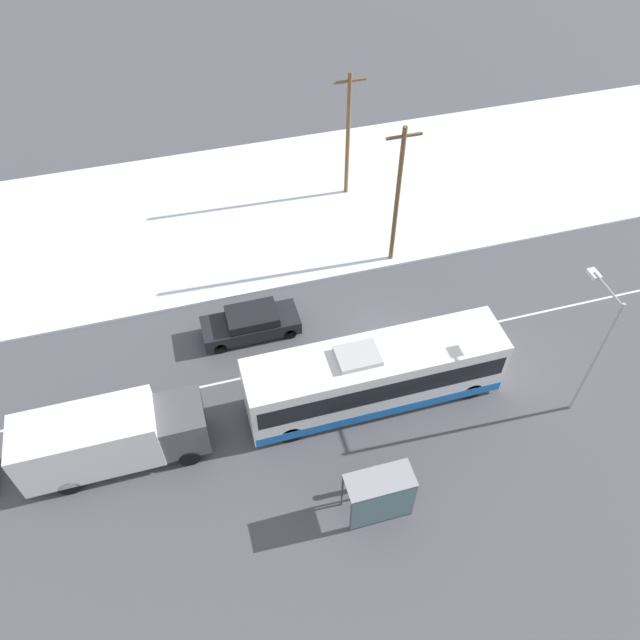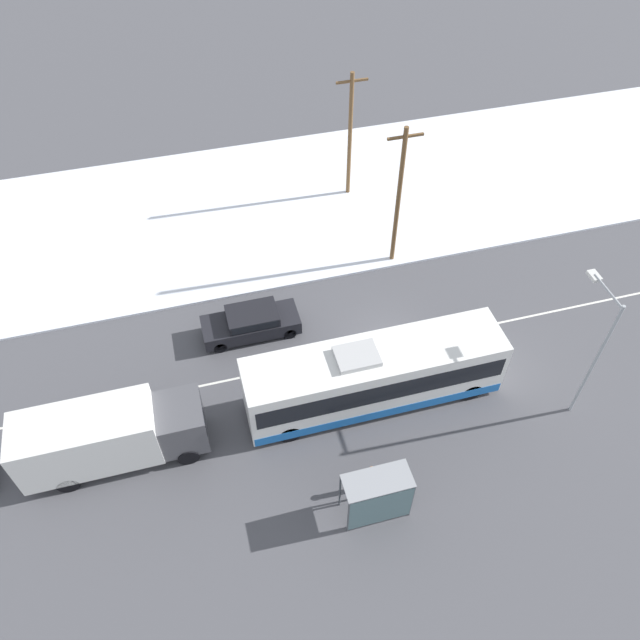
{
  "view_description": "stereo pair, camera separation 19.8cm",
  "coord_description": "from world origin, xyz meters",
  "px_view_note": "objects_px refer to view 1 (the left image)",
  "views": [
    {
      "loc": [
        -8.51,
        -17.9,
        23.48
      ],
      "look_at": [
        -3.12,
        1.33,
        1.4
      ],
      "focal_mm": 35.0,
      "sensor_mm": 36.0,
      "label": 1
    },
    {
      "loc": [
        -8.32,
        -17.95,
        23.48
      ],
      "look_at": [
        -3.12,
        1.33,
        1.4
      ],
      "focal_mm": 35.0,
      "sensor_mm": 36.0,
      "label": 2
    }
  ],
  "objects_px": {
    "city_bus": "(375,375)",
    "streetlamp": "(596,338)",
    "sedan_car": "(251,322)",
    "utility_pole_roadside": "(397,196)",
    "utility_pole_snowlot": "(348,134)",
    "box_truck": "(109,437)",
    "bus_shelter": "(381,496)",
    "pedestrian_at_stop": "(373,475)"
  },
  "relations": [
    {
      "from": "box_truck",
      "to": "streetlamp",
      "type": "bearing_deg",
      "value": -6.87
    },
    {
      "from": "pedestrian_at_stop",
      "to": "bus_shelter",
      "type": "distance_m",
      "value": 1.45
    },
    {
      "from": "bus_shelter",
      "to": "streetlamp",
      "type": "xyz_separation_m",
      "value": [
        10.03,
        2.95,
        2.62
      ]
    },
    {
      "from": "streetlamp",
      "to": "utility_pole_roadside",
      "type": "relative_size",
      "value": 0.82
    },
    {
      "from": "streetlamp",
      "to": "sedan_car",
      "type": "bearing_deg",
      "value": 148.93
    },
    {
      "from": "utility_pole_roadside",
      "to": "streetlamp",
      "type": "bearing_deg",
      "value": -68.24
    },
    {
      "from": "city_bus",
      "to": "sedan_car",
      "type": "height_order",
      "value": "city_bus"
    },
    {
      "from": "box_truck",
      "to": "utility_pole_snowlot",
      "type": "distance_m",
      "value": 21.33
    },
    {
      "from": "streetlamp",
      "to": "utility_pole_snowlot",
      "type": "xyz_separation_m",
      "value": [
        -5.0,
        17.57,
        -0.19
      ]
    },
    {
      "from": "sedan_car",
      "to": "utility_pole_roadside",
      "type": "bearing_deg",
      "value": -158.88
    },
    {
      "from": "sedan_car",
      "to": "utility_pole_snowlot",
      "type": "height_order",
      "value": "utility_pole_snowlot"
    },
    {
      "from": "box_truck",
      "to": "sedan_car",
      "type": "xyz_separation_m",
      "value": [
        6.87,
        5.4,
        -0.9
      ]
    },
    {
      "from": "box_truck",
      "to": "utility_pole_snowlot",
      "type": "height_order",
      "value": "utility_pole_snowlot"
    },
    {
      "from": "pedestrian_at_stop",
      "to": "city_bus",
      "type": "bearing_deg",
      "value": 70.74
    },
    {
      "from": "pedestrian_at_stop",
      "to": "streetlamp",
      "type": "height_order",
      "value": "streetlamp"
    },
    {
      "from": "city_bus",
      "to": "bus_shelter",
      "type": "distance_m",
      "value": 5.65
    },
    {
      "from": "sedan_car",
      "to": "utility_pole_snowlot",
      "type": "distance_m",
      "value": 13.01
    },
    {
      "from": "sedan_car",
      "to": "bus_shelter",
      "type": "height_order",
      "value": "bus_shelter"
    },
    {
      "from": "sedan_car",
      "to": "city_bus",
      "type": "bearing_deg",
      "value": 130.18
    },
    {
      "from": "bus_shelter",
      "to": "city_bus",
      "type": "bearing_deg",
      "value": 73.5
    },
    {
      "from": "streetlamp",
      "to": "pedestrian_at_stop",
      "type": "bearing_deg",
      "value": -170.25
    },
    {
      "from": "pedestrian_at_stop",
      "to": "streetlamp",
      "type": "relative_size",
      "value": 0.23
    },
    {
      "from": "streetlamp",
      "to": "box_truck",
      "type": "bearing_deg",
      "value": 173.13
    },
    {
      "from": "utility_pole_roadside",
      "to": "utility_pole_snowlot",
      "type": "bearing_deg",
      "value": 95.15
    },
    {
      "from": "city_bus",
      "to": "pedestrian_at_stop",
      "type": "height_order",
      "value": "city_bus"
    },
    {
      "from": "streetlamp",
      "to": "utility_pole_snowlot",
      "type": "distance_m",
      "value": 18.27
    },
    {
      "from": "utility_pole_snowlot",
      "to": "bus_shelter",
      "type": "bearing_deg",
      "value": -103.76
    },
    {
      "from": "sedan_car",
      "to": "pedestrian_at_stop",
      "type": "bearing_deg",
      "value": 107.77
    },
    {
      "from": "city_bus",
      "to": "streetlamp",
      "type": "relative_size",
      "value": 1.68
    },
    {
      "from": "box_truck",
      "to": "streetlamp",
      "type": "xyz_separation_m",
      "value": [
        19.78,
        -2.38,
        2.59
      ]
    },
    {
      "from": "city_bus",
      "to": "streetlamp",
      "type": "height_order",
      "value": "streetlamp"
    },
    {
      "from": "box_truck",
      "to": "sedan_car",
      "type": "distance_m",
      "value": 8.78
    },
    {
      "from": "box_truck",
      "to": "sedan_car",
      "type": "relative_size",
      "value": 1.57
    },
    {
      "from": "sedan_car",
      "to": "utility_pole_roadside",
      "type": "distance_m",
      "value": 9.76
    },
    {
      "from": "utility_pole_roadside",
      "to": "sedan_car",
      "type": "bearing_deg",
      "value": -158.88
    },
    {
      "from": "city_bus",
      "to": "sedan_car",
      "type": "bearing_deg",
      "value": 130.18
    },
    {
      "from": "city_bus",
      "to": "utility_pole_roadside",
      "type": "height_order",
      "value": "utility_pole_roadside"
    },
    {
      "from": "utility_pole_snowlot",
      "to": "sedan_car",
      "type": "bearing_deg",
      "value": -128.94
    },
    {
      "from": "sedan_car",
      "to": "bus_shelter",
      "type": "xyz_separation_m",
      "value": [
        2.89,
        -10.73,
        0.87
      ]
    },
    {
      "from": "pedestrian_at_stop",
      "to": "utility_pole_roadside",
      "type": "bearing_deg",
      "value": 66.83
    },
    {
      "from": "city_bus",
      "to": "bus_shelter",
      "type": "xyz_separation_m",
      "value": [
        -1.6,
        -5.41,
        -0.0
      ]
    },
    {
      "from": "streetlamp",
      "to": "utility_pole_roadside",
      "type": "height_order",
      "value": "utility_pole_roadside"
    }
  ]
}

